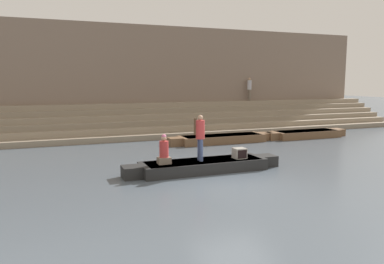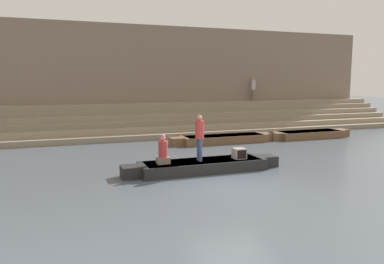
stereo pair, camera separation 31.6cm
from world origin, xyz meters
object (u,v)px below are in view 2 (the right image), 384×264
object	(u,v)px
moored_boat_distant	(309,134)
mooring_post	(198,129)
person_on_steps	(253,87)
person_rowing	(163,152)
tv_set	(239,153)
moored_boat_shore	(224,139)
person_standing	(200,134)
rowboat_main	(203,166)

from	to	relation	value
moored_boat_distant	mooring_post	bearing A→B (deg)	165.67
moored_boat_distant	person_on_steps	distance (m)	6.30
person_rowing	person_on_steps	world-z (taller)	person_on_steps
person_on_steps	tv_set	bearing A→B (deg)	166.85
tv_set	moored_boat_shore	xyz separation A→B (m)	(2.06, 5.78, -0.39)
person_rowing	tv_set	world-z (taller)	person_rowing
person_standing	person_rowing	bearing A→B (deg)	177.21
tv_set	person_on_steps	world-z (taller)	person_on_steps
moored_boat_distant	rowboat_main	bearing A→B (deg)	-151.22
person_standing	person_rowing	size ratio (longest dim) A/B	1.59
rowboat_main	tv_set	world-z (taller)	tv_set
person_standing	mooring_post	bearing A→B (deg)	65.98
person_rowing	person_standing	bearing A→B (deg)	-6.60
tv_set	moored_boat_distant	bearing A→B (deg)	30.90
rowboat_main	moored_boat_shore	xyz separation A→B (m)	(3.46, 5.63, 0.00)
tv_set	moored_boat_distant	xyz separation A→B (m)	(7.48, 5.65, -0.39)
rowboat_main	tv_set	distance (m)	1.46
rowboat_main	person_on_steps	size ratio (longest dim) A/B	3.63
rowboat_main	person_on_steps	xyz separation A→B (m)	(8.28, 11.19, 2.64)
person_standing	moored_boat_shore	bearing A→B (deg)	53.74
tv_set	mooring_post	world-z (taller)	mooring_post
moored_boat_shore	person_on_steps	bearing A→B (deg)	50.49
mooring_post	person_standing	bearing A→B (deg)	-110.36
person_rowing	moored_boat_distant	xyz separation A→B (m)	(10.41, 5.53, -0.62)
person_standing	mooring_post	xyz separation A→B (m)	(2.53, 6.81, -0.75)
person_rowing	tv_set	distance (m)	2.94
person_rowing	moored_boat_shore	size ratio (longest dim) A/B	0.17
person_standing	person_rowing	distance (m)	1.49
person_on_steps	moored_boat_distant	bearing A→B (deg)	-155.86
person_standing	moored_boat_distant	distance (m)	10.64
rowboat_main	person_rowing	xyz separation A→B (m)	(-1.53, -0.03, 0.62)
moored_boat_shore	moored_boat_distant	world-z (taller)	same
person_rowing	person_on_steps	xyz separation A→B (m)	(9.81, 11.22, 2.02)
moored_boat_shore	moored_boat_distant	distance (m)	5.42
person_rowing	moored_boat_distant	distance (m)	11.81
person_on_steps	person_standing	bearing A→B (deg)	161.13
person_on_steps	moored_boat_shore	bearing A→B (deg)	157.14
person_standing	person_on_steps	bearing A→B (deg)	49.36
tv_set	moored_boat_shore	distance (m)	6.15
rowboat_main	mooring_post	distance (m)	7.22
rowboat_main	person_standing	bearing A→B (deg)	-178.87
rowboat_main	mooring_post	xyz separation A→B (m)	(2.38, 6.80, 0.41)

